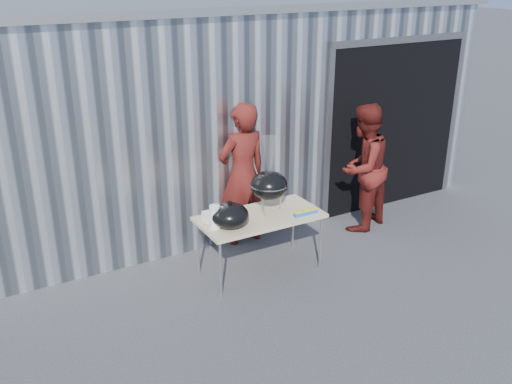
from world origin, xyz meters
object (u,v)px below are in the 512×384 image
folding_table (260,219)px  person_bystander (363,168)px  person_cook (243,175)px  kettle_grill (269,180)px

folding_table → person_bystander: (1.89, 0.41, 0.20)m
person_cook → person_bystander: (1.68, -0.44, -0.06)m
person_cook → person_bystander: person_cook is taller
folding_table → kettle_grill: 0.49m
kettle_grill → person_bystander: 1.79m
person_bystander → person_cook: bearing=-34.3°
kettle_grill → person_bystander: person_bystander is taller
person_bystander → kettle_grill: bearing=-8.3°
folding_table → person_cook: person_cook is taller
person_cook → kettle_grill: bearing=81.9°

